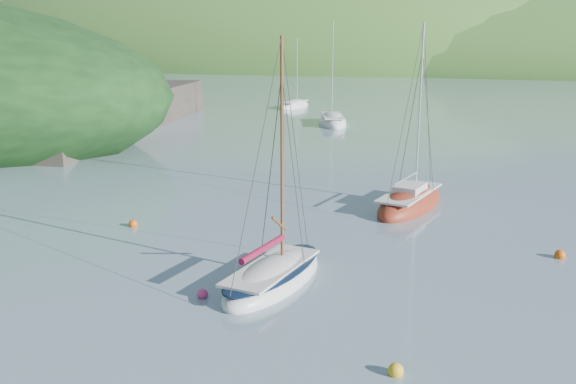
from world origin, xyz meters
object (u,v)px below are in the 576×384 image
(daysailer_white, at_px, (273,277))
(distant_sloop_c, at_px, (294,106))
(sloop_red, at_px, (410,203))
(distant_sloop_a, at_px, (332,122))

(daysailer_white, relative_size, distant_sloop_c, 1.06)
(daysailer_white, distance_m, sloop_red, 12.77)
(sloop_red, relative_size, distant_sloop_c, 1.14)
(distant_sloop_a, relative_size, distant_sloop_c, 1.21)
(sloop_red, height_order, distant_sloop_a, distant_sloop_a)
(distant_sloop_a, bearing_deg, sloop_red, -87.53)
(sloop_red, distance_m, distant_sloop_a, 31.62)
(distant_sloop_a, bearing_deg, distant_sloop_c, 103.33)
(daysailer_white, xyz_separation_m, distant_sloop_c, (-17.24, 54.00, -0.06))
(sloop_red, relative_size, distant_sloop_a, 0.94)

